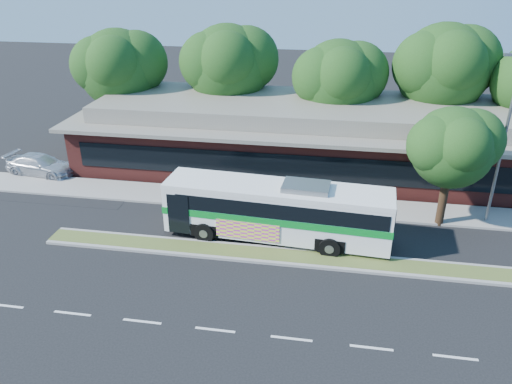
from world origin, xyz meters
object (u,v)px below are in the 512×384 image
(lamp_post, at_px, (504,137))
(sidewalk_tree, at_px, (458,146))
(sedan, at_px, (40,165))
(transit_bus, at_px, (278,207))

(lamp_post, xyz_separation_m, sidewalk_tree, (-2.26, -0.60, -0.38))
(lamp_post, distance_m, sidewalk_tree, 2.37)
(sedan, relative_size, sidewalk_tree, 0.72)
(transit_bus, bearing_deg, sedan, 165.01)
(lamp_post, relative_size, transit_bus, 0.78)
(transit_bus, height_order, sedan, transit_bus)
(transit_bus, xyz_separation_m, sidewalk_tree, (8.79, 3.01, 2.74))
(sedan, bearing_deg, sidewalk_tree, -88.95)
(sidewalk_tree, bearing_deg, transit_bus, -161.13)
(transit_bus, xyz_separation_m, sedan, (-16.63, 5.68, -1.11))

